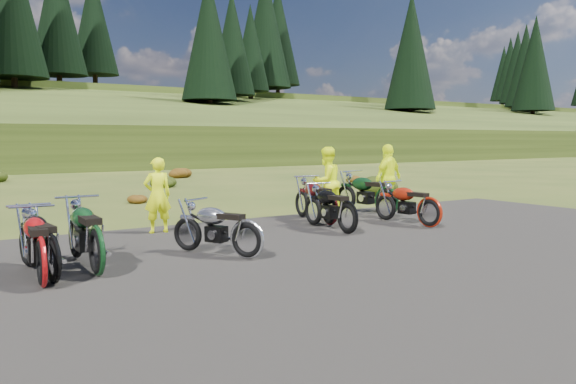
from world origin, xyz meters
TOP-DOWN VIEW (x-y plane):
  - ground at (0.00, 0.00)m, footprint 300.00×300.00m
  - gravel_pad at (0.00, -2.00)m, footprint 20.00×12.00m
  - hill_slope at (0.00, 50.00)m, footprint 300.00×45.97m
  - conifer_23 at (3.00, 62.00)m, footprint 7.48×7.48m
  - conifer_24 at (9.00, 68.00)m, footprint 7.04×7.04m
  - conifer_25 at (15.00, 74.00)m, footprint 6.60×6.60m
  - conifer_26 at (21.00, 49.00)m, footprint 6.16×6.16m
  - conifer_27 at (27.00, 55.00)m, footprint 5.72×5.72m
  - conifer_28 at (33.00, 61.00)m, footprint 5.28×5.28m
  - conifer_29 at (39.00, 67.00)m, footprint 7.92×7.92m
  - conifer_30 at (45.00, 73.00)m, footprint 7.48×7.48m
  - conifer_31 at (51.00, 48.00)m, footprint 7.04×7.04m
  - conifer_32 at (57.00, 54.00)m, footprint 6.60×6.60m
  - conifer_33 at (63.00, 60.00)m, footprint 6.16×6.16m
  - conifer_34 at (69.00, 66.00)m, footprint 5.72×5.72m
  - conifer_35 at (75.00, 72.00)m, footprint 5.28×5.28m
  - conifer_36 at (81.00, 78.00)m, footprint 7.92×7.92m
  - conifer_37 at (87.00, 53.00)m, footprint 7.48×7.48m
  - conifer_38 at (93.00, 59.00)m, footprint 7.04×7.04m
  - conifer_39 at (99.00, 65.00)m, footprint 6.60×6.60m
  - conifer_40 at (105.00, 71.00)m, footprint 6.16×6.16m
  - conifer_41 at (111.00, 77.00)m, footprint 5.72×5.72m
  - shrub_4 at (-0.40, 9.20)m, footprint 0.77×0.77m
  - shrub_5 at (2.50, 14.50)m, footprint 1.03×1.03m
  - shrub_6 at (5.40, 19.80)m, footprint 1.30×1.30m
  - shrub_7 at (8.30, 7.10)m, footprint 1.56×1.56m
  - shrub_8 at (11.20, 12.40)m, footprint 0.77×0.77m
  - motorcycle_0 at (-4.66, -0.28)m, footprint 0.88×2.10m
  - motorcycle_1 at (-4.82, -0.42)m, footprint 0.79×2.06m
  - motorcycle_2 at (-4.01, -0.17)m, footprint 0.75×2.19m
  - motorcycle_3 at (-1.53, -0.34)m, footprint 1.48×2.02m
  - motorcycle_4 at (1.97, 1.92)m, footprint 1.03×2.27m
  - motorcycle_5 at (1.53, 0.71)m, footprint 0.78×2.08m
  - motorcycle_6 at (3.71, 0.38)m, footprint 0.87×2.07m
  - motorcycle_7 at (4.05, 2.19)m, footprint 0.95×2.35m
  - person_middle at (-1.85, 3.13)m, footprint 0.63×0.44m
  - person_right_a at (2.83, 3.20)m, footprint 0.98×0.81m
  - person_right_b at (4.96, 3.11)m, footprint 1.20×0.71m

SIDE VIEW (x-z plane):
  - ground at x=0.00m, z-range 0.00..0.00m
  - gravel_pad at x=0.00m, z-range -0.02..0.02m
  - hill_slope at x=0.00m, z-range -4.69..4.69m
  - motorcycle_0 at x=-4.66m, z-range -0.54..0.54m
  - motorcycle_1 at x=-4.82m, z-range -0.53..0.53m
  - motorcycle_2 at x=-4.01m, z-range -0.57..0.57m
  - motorcycle_3 at x=-1.53m, z-range -0.51..0.51m
  - motorcycle_4 at x=1.97m, z-range -0.57..0.57m
  - motorcycle_5 at x=1.53m, z-range -0.54..0.54m
  - motorcycle_6 at x=3.71m, z-range -0.53..0.53m
  - motorcycle_7 at x=4.05m, z-range -0.60..0.60m
  - shrub_4 at x=-0.40m, z-range 0.00..0.45m
  - shrub_8 at x=11.20m, z-range 0.00..0.45m
  - shrub_5 at x=2.50m, z-range 0.00..0.61m
  - shrub_6 at x=5.40m, z-range 0.00..0.77m
  - shrub_7 at x=8.30m, z-range 0.00..0.92m
  - person_middle at x=-1.85m, z-range 0.00..1.66m
  - person_right_a at x=2.83m, z-range 0.00..1.85m
  - person_right_b at x=4.96m, z-range 0.00..1.91m
  - conifer_26 at x=21.00m, z-range 5.37..21.37m
  - conifer_27 at x=27.00m, z-range 6.56..21.56m
  - conifer_31 at x=51.00m, z-range 5.18..23.18m
  - conifer_28 at x=33.00m, z-range 7.76..21.76m
  - conifer_32 at x=57.00m, z-range 6.37..23.37m
  - conifer_33 at x=63.00m, z-range 7.56..23.56m
  - conifer_37 at x=87.00m, z-range 6.17..25.17m
  - conifer_34 at x=69.00m, z-range 8.76..23.76m
  - conifer_38 at x=93.00m, z-range 7.37..25.37m
  - conifer_35 at x=75.00m, z-range 9.95..23.95m
  - conifer_39 at x=99.00m, z-range 8.56..25.56m
  - conifer_23 at x=3.00m, z-range 7.97..26.97m
  - conifer_41 at x=111.00m, z-range 10.15..25.15m
  - conifer_40 at x=105.00m, z-range 9.76..25.76m
  - conifer_24 at x=9.00m, z-range 9.16..27.16m
  - conifer_25 at x=15.00m, z-range 10.16..27.16m
  - conifer_29 at x=39.00m, z-range 8.97..28.97m
  - conifer_30 at x=45.00m, z-range 10.16..29.16m
  - conifer_36 at x=81.00m, z-range 10.16..30.16m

